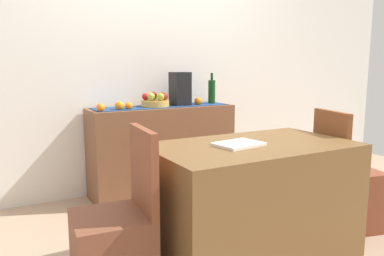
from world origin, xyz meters
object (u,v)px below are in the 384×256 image
object	(u,v)px
coffee_maker	(180,89)
dining_table	(252,200)
chair_by_corner	(346,193)
wine_bottle	(212,91)
sideboard_console	(163,150)
chair_near_window	(115,248)
fruit_bowl	(155,103)
open_book	(238,144)

from	to	relation	value
coffee_maker	dining_table	size ratio (longest dim) A/B	0.25
dining_table	chair_by_corner	distance (m)	0.91
wine_bottle	sideboard_console	bearing A→B (deg)	180.00
chair_near_window	chair_by_corner	bearing A→B (deg)	0.17
wine_bottle	chair_by_corner	size ratio (longest dim) A/B	0.35
coffee_maker	chair_by_corner	distance (m)	1.75
chair_by_corner	coffee_maker	bearing A→B (deg)	115.45
wine_bottle	chair_near_window	xyz separation A→B (m)	(-1.48, -1.44, -0.70)
coffee_maker	fruit_bowl	bearing A→B (deg)	180.00
fruit_bowl	coffee_maker	xyz separation A→B (m)	(0.26, 0.00, 0.13)
sideboard_console	dining_table	bearing A→B (deg)	-91.15
fruit_bowl	coffee_maker	bearing A→B (deg)	0.00
wine_bottle	open_book	size ratio (longest dim) A/B	1.11
wine_bottle	open_book	world-z (taller)	wine_bottle
dining_table	chair_by_corner	bearing A→B (deg)	0.24
dining_table	open_book	world-z (taller)	open_book
sideboard_console	open_book	xyz separation A→B (m)	(-0.14, -1.43, 0.33)
dining_table	chair_by_corner	world-z (taller)	chair_by_corner
sideboard_console	coffee_maker	world-z (taller)	coffee_maker
wine_bottle	chair_by_corner	distance (m)	1.62
coffee_maker	chair_near_window	world-z (taller)	coffee_maker
wine_bottle	chair_by_corner	bearing A→B (deg)	-77.33
chair_near_window	dining_table	bearing A→B (deg)	0.09
sideboard_console	chair_near_window	xyz separation A→B (m)	(-0.93, -1.44, -0.15)
dining_table	wine_bottle	bearing A→B (deg)	67.96
sideboard_console	wine_bottle	distance (m)	0.78
sideboard_console	wine_bottle	size ratio (longest dim) A/B	4.44
wine_bottle	coffee_maker	size ratio (longest dim) A/B	0.96
fruit_bowl	wine_bottle	bearing A→B (deg)	-0.00
fruit_bowl	chair_by_corner	xyz separation A→B (m)	(0.94, -1.43, -0.61)
coffee_maker	dining_table	xyz separation A→B (m)	(-0.22, -1.43, -0.63)
open_book	chair_near_window	distance (m)	0.93
coffee_maker	chair_near_window	distance (m)	1.96
open_book	sideboard_console	bearing A→B (deg)	75.93
sideboard_console	fruit_bowl	bearing A→B (deg)	180.00
sideboard_console	chair_by_corner	world-z (taller)	chair_by_corner
chair_by_corner	sideboard_console	bearing A→B (deg)	121.40
fruit_bowl	dining_table	world-z (taller)	fruit_bowl
wine_bottle	chair_near_window	bearing A→B (deg)	-135.91
wine_bottle	chair_by_corner	world-z (taller)	wine_bottle
dining_table	chair_by_corner	xyz separation A→B (m)	(0.90, 0.00, -0.10)
dining_table	chair_near_window	bearing A→B (deg)	-179.91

